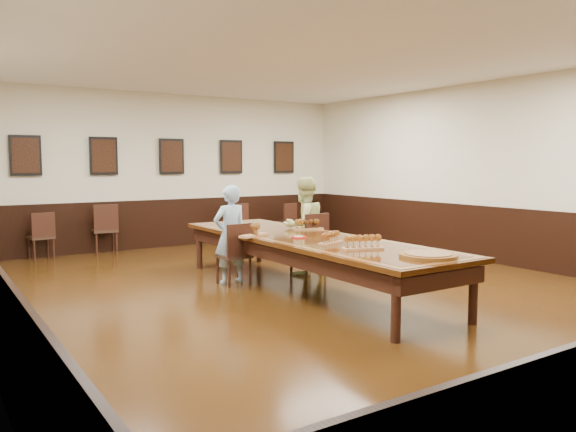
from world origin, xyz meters
TOP-DOWN VIEW (x-y plane):
  - floor at (0.00, 0.00)m, footprint 8.00×10.00m
  - ceiling at (0.00, 0.00)m, footprint 8.00×10.00m
  - wall_back at (0.00, 5.01)m, footprint 8.00×0.02m
  - wall_right at (4.01, 0.00)m, footprint 0.02×10.00m
  - chair_man at (-0.67, 0.93)m, footprint 0.44×0.48m
  - chair_woman at (0.63, 0.88)m, footprint 0.50×0.54m
  - spare_chair_a at (-2.63, 4.77)m, footprint 0.46×0.49m
  - spare_chair_b at (-1.47, 4.79)m, footprint 0.50×0.54m
  - spare_chair_c at (1.24, 4.48)m, footprint 0.48×0.51m
  - spare_chair_d at (2.55, 4.51)m, footprint 0.47×0.50m
  - person_man at (-0.67, 1.02)m, footprint 0.54×0.37m
  - person_woman at (0.62, 0.99)m, footprint 0.81×0.66m
  - pink_phone at (0.60, 0.19)m, footprint 0.13×0.15m
  - wainscoting at (0.00, 0.00)m, footprint 8.00×10.00m
  - conference_table at (0.00, 0.00)m, footprint 1.40×5.00m
  - posters at (0.00, 4.94)m, footprint 6.14×0.04m
  - flight_a at (-0.58, 0.45)m, footprint 0.51×0.32m
  - flight_b at (0.47, 0.66)m, footprint 0.48×0.26m
  - flight_c at (-0.13, -0.68)m, footprint 0.43×0.27m
  - flight_d at (-0.12, -1.29)m, footprint 0.51×0.30m
  - red_plate_grp at (-0.17, -0.02)m, footprint 0.21×0.21m
  - carved_platter at (0.11, -2.09)m, footprint 0.67×0.67m

SIDE VIEW (x-z plane):
  - floor at x=0.00m, z-range -0.02..0.00m
  - spare_chair_d at x=2.55m, z-range 0.00..0.85m
  - spare_chair_a at x=-2.63m, z-range 0.00..0.87m
  - spare_chair_c at x=1.24m, z-range 0.00..0.90m
  - chair_man at x=-0.67m, z-range 0.00..0.90m
  - spare_chair_b at x=-1.47m, z-range 0.00..0.97m
  - chair_woman at x=0.63m, z-range 0.00..0.99m
  - wainscoting at x=0.00m, z-range 0.00..1.00m
  - conference_table at x=0.00m, z-range 0.23..0.99m
  - person_man at x=-0.67m, z-range 0.00..1.44m
  - pink_phone at x=0.60m, z-range 0.75..0.76m
  - red_plate_grp at x=-0.17m, z-range 0.75..0.78m
  - person_woman at x=0.62m, z-range 0.00..1.55m
  - carved_platter at x=0.11m, z-range 0.75..0.80m
  - flight_c at x=-0.13m, z-range 0.74..0.90m
  - flight_b at x=0.47m, z-range 0.74..0.91m
  - flight_d at x=-0.12m, z-range 0.74..0.93m
  - flight_a at x=-0.58m, z-range 0.74..0.93m
  - wall_back at x=0.00m, z-range 0.00..3.20m
  - wall_right at x=4.01m, z-range 0.00..3.20m
  - posters at x=0.00m, z-range 1.53..2.27m
  - ceiling at x=0.00m, z-range 3.20..3.22m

